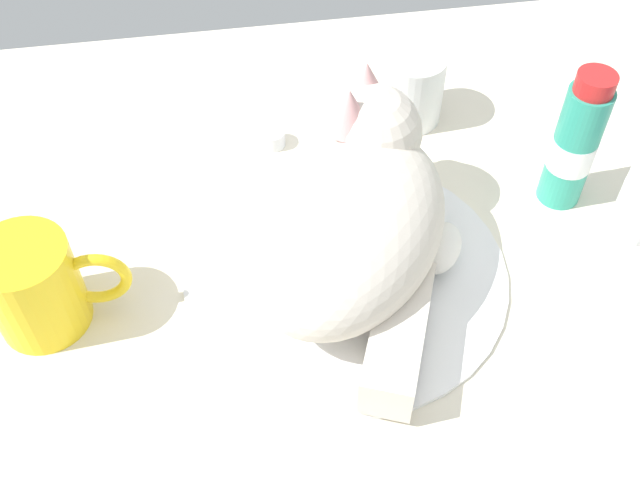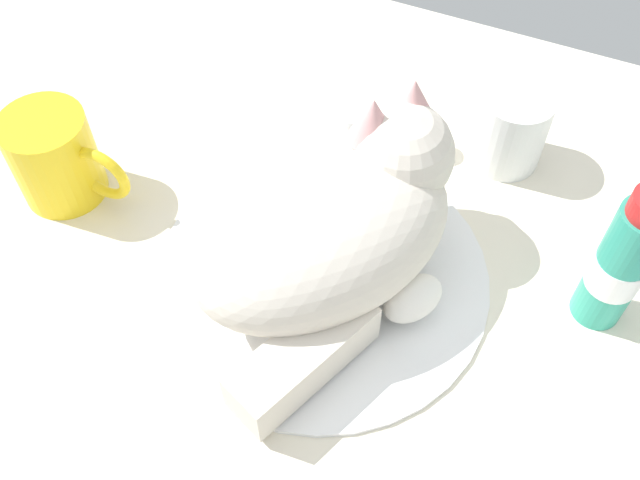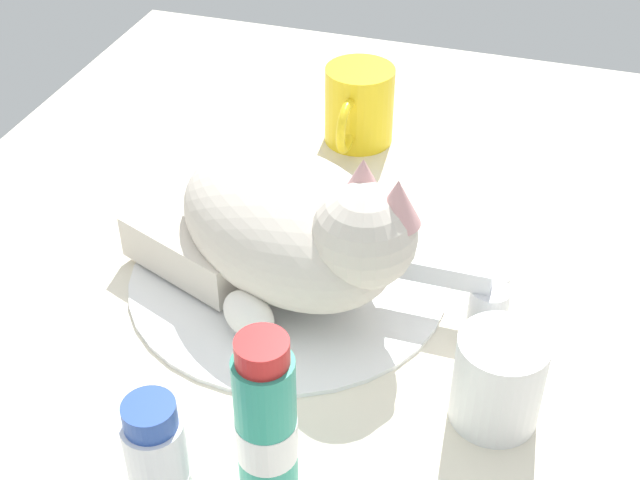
{
  "view_description": "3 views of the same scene",
  "coord_description": "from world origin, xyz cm",
  "px_view_note": "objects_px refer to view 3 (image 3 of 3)",
  "views": [
    {
      "loc": [
        -9.24,
        -42.53,
        55.89
      ],
      "look_at": [
        -2.45,
        -0.16,
        5.53
      ],
      "focal_mm": 42.5,
      "sensor_mm": 36.0,
      "label": 1
    },
    {
      "loc": [
        14.54,
        -32.93,
        54.17
      ],
      "look_at": [
        0.47,
        -1.31,
        7.48
      ],
      "focal_mm": 40.45,
      "sensor_mm": 36.0,
      "label": 2
    },
    {
      "loc": [
        60.2,
        22.1,
        53.6
      ],
      "look_at": [
        2.07,
        3.79,
        7.16
      ],
      "focal_mm": 49.24,
      "sensor_mm": 36.0,
      "label": 3
    }
  ],
  "objects_px": {
    "rinse_cup": "(498,380)",
    "toothpaste_bottle": "(266,427)",
    "mouthwash_bottle": "(160,475)",
    "faucet": "(470,295)",
    "coffee_mug": "(358,106)",
    "cat": "(295,228)"
  },
  "relations": [
    {
      "from": "faucet",
      "to": "coffee_mug",
      "type": "height_order",
      "value": "coffee_mug"
    },
    {
      "from": "rinse_cup",
      "to": "coffee_mug",
      "type": "bearing_deg",
      "value": -150.18
    },
    {
      "from": "mouthwash_bottle",
      "to": "toothpaste_bottle",
      "type": "bearing_deg",
      "value": 131.48
    },
    {
      "from": "rinse_cup",
      "to": "mouthwash_bottle",
      "type": "bearing_deg",
      "value": -49.45
    },
    {
      "from": "coffee_mug",
      "to": "toothpaste_bottle",
      "type": "xyz_separation_m",
      "value": [
        0.5,
        0.07,
        0.02
      ]
    },
    {
      "from": "faucet",
      "to": "rinse_cup",
      "type": "height_order",
      "value": "rinse_cup"
    },
    {
      "from": "mouthwash_bottle",
      "to": "faucet",
      "type": "bearing_deg",
      "value": 150.1
    },
    {
      "from": "toothpaste_bottle",
      "to": "mouthwash_bottle",
      "type": "height_order",
      "value": "toothpaste_bottle"
    },
    {
      "from": "coffee_mug",
      "to": "mouthwash_bottle",
      "type": "xyz_separation_m",
      "value": [
        0.55,
        0.02,
        0.01
      ]
    },
    {
      "from": "coffee_mug",
      "to": "rinse_cup",
      "type": "distance_m",
      "value": 0.44
    },
    {
      "from": "faucet",
      "to": "toothpaste_bottle",
      "type": "bearing_deg",
      "value": -24.43
    },
    {
      "from": "coffee_mug",
      "to": "cat",
      "type": "bearing_deg",
      "value": 3.51
    },
    {
      "from": "rinse_cup",
      "to": "cat",
      "type": "bearing_deg",
      "value": -116.92
    },
    {
      "from": "rinse_cup",
      "to": "toothpaste_bottle",
      "type": "distance_m",
      "value": 0.19
    },
    {
      "from": "toothpaste_bottle",
      "to": "mouthwash_bottle",
      "type": "relative_size",
      "value": 1.2
    },
    {
      "from": "rinse_cup",
      "to": "toothpaste_bottle",
      "type": "relative_size",
      "value": 0.53
    },
    {
      "from": "cat",
      "to": "coffee_mug",
      "type": "height_order",
      "value": "cat"
    },
    {
      "from": "cat",
      "to": "toothpaste_bottle",
      "type": "height_order",
      "value": "cat"
    },
    {
      "from": "rinse_cup",
      "to": "mouthwash_bottle",
      "type": "distance_m",
      "value": 0.27
    },
    {
      "from": "coffee_mug",
      "to": "faucet",
      "type": "bearing_deg",
      "value": 33.52
    },
    {
      "from": "faucet",
      "to": "mouthwash_bottle",
      "type": "bearing_deg",
      "value": -29.9
    },
    {
      "from": "faucet",
      "to": "coffee_mug",
      "type": "relative_size",
      "value": 0.98
    }
  ]
}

